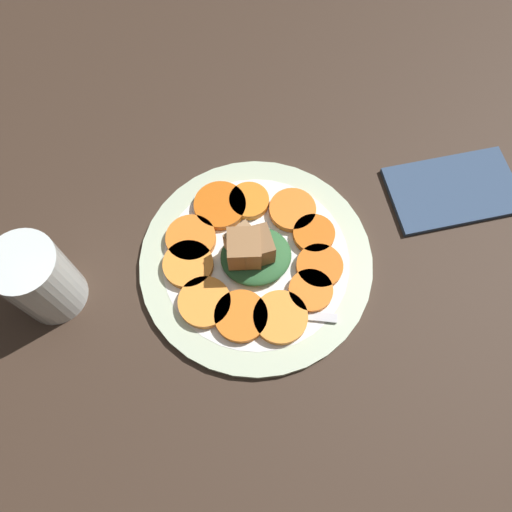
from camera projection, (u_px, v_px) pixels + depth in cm
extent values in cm
cube|color=#38281E|center=(256.00, 265.00, 65.59)|extent=(120.00, 120.00, 2.00)
cylinder|color=beige|center=(256.00, 261.00, 64.21)|extent=(29.87, 29.87, 1.00)
cylinder|color=white|center=(256.00, 261.00, 64.16)|extent=(23.90, 23.90, 1.00)
cylinder|color=orange|center=(188.00, 265.00, 62.78)|extent=(6.36, 6.36, 1.08)
cylinder|color=orange|center=(205.00, 302.00, 60.81)|extent=(6.47, 6.47, 1.08)
cylinder|color=orange|center=(241.00, 316.00, 60.11)|extent=(6.48, 6.48, 1.08)
cylinder|color=orange|center=(280.00, 317.00, 60.05)|extent=(6.63, 6.63, 1.08)
cylinder|color=orange|center=(311.00, 291.00, 61.39)|extent=(5.47, 5.47, 1.08)
cylinder|color=orange|center=(319.00, 266.00, 62.67)|extent=(5.89, 5.89, 1.08)
cylinder|color=#D56013|center=(314.00, 234.00, 64.46)|extent=(5.42, 5.42, 1.08)
cylinder|color=orange|center=(292.00, 210.00, 65.86)|extent=(6.19, 6.19, 1.08)
cylinder|color=orange|center=(249.00, 201.00, 66.41)|extent=(5.33, 5.33, 1.08)
cylinder|color=#D45F13|center=(220.00, 206.00, 66.13)|extent=(6.94, 6.94, 1.08)
cylinder|color=orange|center=(191.00, 238.00, 64.21)|extent=(6.47, 6.47, 1.08)
ellipsoid|color=#2D6033|center=(256.00, 256.00, 62.74)|extent=(8.99, 8.09, 2.00)
cube|color=brown|center=(257.00, 245.00, 60.15)|extent=(4.08, 4.08, 3.82)
cube|color=#9E754C|center=(243.00, 244.00, 60.41)|extent=(4.66, 4.66, 3.48)
cube|color=olive|center=(245.00, 251.00, 59.75)|extent=(4.63, 4.63, 4.00)
cube|color=silver|center=(289.00, 314.00, 60.57)|extent=(11.39, 4.63, 0.40)
cube|color=silver|center=(236.00, 309.00, 60.83)|extent=(2.05, 2.63, 0.40)
cube|color=silver|center=(211.00, 314.00, 60.56)|extent=(4.45, 1.70, 0.40)
cube|color=silver|center=(212.00, 309.00, 60.82)|extent=(4.45, 1.70, 0.40)
cube|color=silver|center=(212.00, 304.00, 61.08)|extent=(4.45, 1.70, 0.40)
cube|color=silver|center=(213.00, 299.00, 61.35)|extent=(4.45, 1.70, 0.40)
cylinder|color=silver|center=(40.00, 280.00, 57.80)|extent=(7.85, 7.85, 11.11)
cube|color=#334766|center=(453.00, 190.00, 68.50)|extent=(17.50, 10.50, 0.80)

